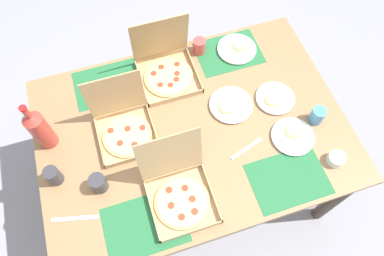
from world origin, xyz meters
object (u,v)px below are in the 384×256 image
(pizza_box_corner_left, at_px, (167,68))
(cup_clear_right, at_px, (317,116))
(plate_middle, at_px, (231,105))
(cup_dark, at_px, (98,183))
(pizza_box_edge_far, at_px, (125,127))
(plate_near_left, at_px, (237,49))
(pizza_box_center, at_px, (180,192))
(soda_bottle, at_px, (40,129))
(condiment_bowl, at_px, (336,159))
(plate_far_left, at_px, (275,99))
(cup_red, at_px, (199,46))
(plate_near_right, at_px, (293,136))
(cup_clear_left, at_px, (53,176))

(pizza_box_corner_left, relative_size, cup_clear_right, 3.60)
(plate_middle, xyz_separation_m, cup_dark, (-0.73, -0.22, 0.04))
(pizza_box_edge_far, xyz_separation_m, plate_middle, (0.55, -0.02, -0.04))
(plate_near_left, bearing_deg, pizza_box_center, -128.09)
(soda_bottle, xyz_separation_m, condiment_bowl, (1.29, -0.53, -0.11))
(pizza_box_corner_left, height_order, plate_near_left, pizza_box_corner_left)
(cup_dark, bearing_deg, pizza_box_center, -24.39)
(pizza_box_edge_far, xyz_separation_m, cup_clear_right, (0.93, -0.23, -0.00))
(pizza_box_edge_far, height_order, plate_near_left, pizza_box_edge_far)
(pizza_box_corner_left, xyz_separation_m, pizza_box_center, (-0.13, -0.67, -0.00))
(plate_far_left, bearing_deg, cup_red, 122.63)
(plate_far_left, bearing_deg, plate_middle, 172.04)
(plate_near_right, bearing_deg, pizza_box_center, -169.76)
(pizza_box_edge_far, xyz_separation_m, plate_near_left, (0.72, 0.31, -0.04))
(cup_dark, bearing_deg, plate_near_right, -2.45)
(condiment_bowl, bearing_deg, plate_near_right, 127.65)
(cup_red, bearing_deg, plate_near_left, -15.62)
(pizza_box_corner_left, relative_size, cup_dark, 3.59)
(plate_far_left, xyz_separation_m, plate_near_left, (-0.07, 0.37, 0.00))
(condiment_bowl, bearing_deg, pizza_box_center, 174.96)
(plate_far_left, height_order, cup_clear_left, cup_clear_left)
(plate_near_right, distance_m, condiment_bowl, 0.23)
(plate_middle, distance_m, cup_red, 0.40)
(pizza_box_center, bearing_deg, pizza_box_corner_left, 78.75)
(plate_far_left, xyz_separation_m, cup_clear_left, (-1.15, -0.09, 0.04))
(pizza_box_edge_far, bearing_deg, cup_clear_right, -14.11)
(cup_clear_left, distance_m, condiment_bowl, 1.32)
(pizza_box_center, xyz_separation_m, pizza_box_edge_far, (-0.16, 0.40, -0.00))
(soda_bottle, xyz_separation_m, cup_clear_left, (0.01, -0.21, -0.08))
(cup_clear_right, bearing_deg, plate_middle, 151.10)
(cup_dark, bearing_deg, pizza_box_corner_left, 47.83)
(plate_middle, height_order, soda_bottle, soda_bottle)
(plate_middle, distance_m, cup_clear_right, 0.43)
(plate_middle, relative_size, cup_clear_right, 2.43)
(plate_near_left, xyz_separation_m, cup_clear_left, (-1.09, -0.46, 0.04))
(pizza_box_corner_left, relative_size, plate_middle, 1.48)
(cup_clear_left, xyz_separation_m, condiment_bowl, (1.28, -0.32, -0.03))
(pizza_box_center, height_order, cup_clear_right, pizza_box_center)
(pizza_box_center, distance_m, cup_clear_right, 0.79)
(pizza_box_corner_left, relative_size, cup_red, 3.77)
(plate_middle, relative_size, condiment_bowl, 2.77)
(cup_clear_right, xyz_separation_m, cup_clear_left, (-1.30, 0.09, 0.00))
(plate_middle, bearing_deg, cup_clear_left, -172.28)
(cup_clear_left, bearing_deg, condiment_bowl, -13.88)
(cup_red, bearing_deg, plate_far_left, -57.37)
(plate_far_left, xyz_separation_m, plate_middle, (-0.24, 0.03, 0.00))
(plate_near_left, bearing_deg, cup_dark, -148.00)
(cup_red, distance_m, condiment_bowl, 0.93)
(pizza_box_edge_far, distance_m, cup_clear_right, 0.96)
(pizza_box_center, relative_size, cup_red, 3.75)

